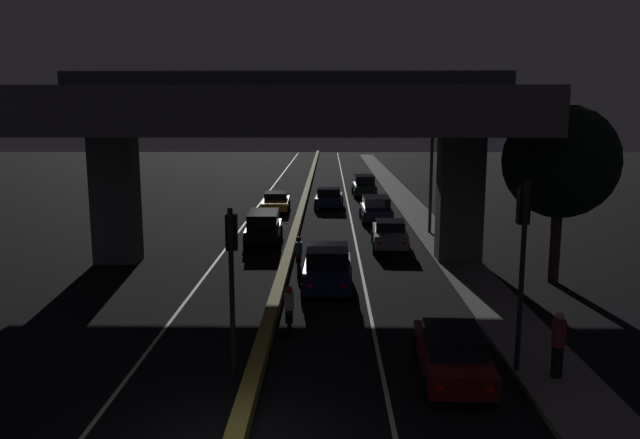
# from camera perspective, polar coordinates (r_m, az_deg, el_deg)

# --- Properties ---
(lane_line_left_inner) EXTENTS (0.12, 126.00, 0.00)m
(lane_line_left_inner) POSITION_cam_1_polar(r_m,az_deg,el_deg) (47.80, -5.67, 1.26)
(lane_line_left_inner) COLOR beige
(lane_line_left_inner) RESTS_ON ground_plane
(lane_line_right_inner) EXTENTS (0.12, 126.00, 0.00)m
(lane_line_right_inner) POSITION_cam_1_polar(r_m,az_deg,el_deg) (47.51, 2.60, 1.25)
(lane_line_right_inner) COLOR beige
(lane_line_right_inner) RESTS_ON ground_plane
(median_divider) EXTENTS (0.43, 126.00, 0.40)m
(median_divider) POSITION_cam_1_polar(r_m,az_deg,el_deg) (47.50, -1.55, 1.49)
(median_divider) COLOR olive
(median_divider) RESTS_ON ground_plane
(sidewalk_right) EXTENTS (2.14, 126.00, 0.17)m
(sidewalk_right) POSITION_cam_1_polar(r_m,az_deg,el_deg) (41.02, 9.32, -0.12)
(sidewalk_right) COLOR slate
(sidewalk_right) RESTS_ON ground_plane
(elevated_overpass) EXTENTS (20.65, 13.54, 8.89)m
(elevated_overpass) POSITION_cam_1_polar(r_m,az_deg,el_deg) (28.94, -3.11, 9.37)
(elevated_overpass) COLOR #5B5956
(elevated_overpass) RESTS_ON ground_plane
(traffic_light_left_of_median) EXTENTS (0.30, 0.49, 4.57)m
(traffic_light_left_of_median) POSITION_cam_1_polar(r_m,az_deg,el_deg) (16.79, -8.07, -3.81)
(traffic_light_left_of_median) COLOR black
(traffic_light_left_of_median) RESTS_ON ground_plane
(traffic_light_right_of_median) EXTENTS (0.30, 0.49, 5.29)m
(traffic_light_right_of_median) POSITION_cam_1_polar(r_m,az_deg,el_deg) (17.25, 18.01, -2.22)
(traffic_light_right_of_median) COLOR black
(traffic_light_right_of_median) RESTS_ON ground_plane
(street_lamp) EXTENTS (1.96, 0.32, 7.44)m
(street_lamp) POSITION_cam_1_polar(r_m,az_deg,el_deg) (36.15, 9.75, 5.46)
(street_lamp) COLOR #2D2D30
(street_lamp) RESTS_ON ground_plane
(car_dark_red_lead) EXTENTS (1.95, 4.19, 1.42)m
(car_dark_red_lead) POSITION_cam_1_polar(r_m,az_deg,el_deg) (17.28, 11.99, -11.83)
(car_dark_red_lead) COLOR #591414
(car_dark_red_lead) RESTS_ON ground_plane
(car_dark_blue_second) EXTENTS (2.04, 4.08, 1.76)m
(car_dark_blue_second) POSITION_cam_1_polar(r_m,az_deg,el_deg) (24.95, 0.70, -4.46)
(car_dark_blue_second) COLOR #141938
(car_dark_blue_second) RESTS_ON ground_plane
(car_silver_third) EXTENTS (1.98, 4.25, 1.49)m
(car_silver_third) POSITION_cam_1_polar(r_m,az_deg,el_deg) (32.75, 6.38, -1.33)
(car_silver_third) COLOR gray
(car_silver_third) RESTS_ON ground_plane
(car_dark_blue_fourth) EXTENTS (2.06, 4.29, 1.63)m
(car_dark_blue_fourth) POSITION_cam_1_polar(r_m,az_deg,el_deg) (40.78, 5.14, 1.01)
(car_dark_blue_fourth) COLOR #141938
(car_dark_blue_fourth) RESTS_ON ground_plane
(car_dark_blue_fifth) EXTENTS (2.19, 4.11, 1.50)m
(car_dark_blue_fifth) POSITION_cam_1_polar(r_m,az_deg,el_deg) (46.27, 0.83, 1.97)
(car_dark_blue_fifth) COLOR #141938
(car_dark_blue_fifth) RESTS_ON ground_plane
(car_dark_green_sixth) EXTENTS (2.04, 4.43, 1.80)m
(car_dark_green_sixth) POSITION_cam_1_polar(r_m,az_deg,el_deg) (52.91, 4.05, 3.12)
(car_dark_green_sixth) COLOR black
(car_dark_green_sixth) RESTS_ON ground_plane
(car_black_lead_oncoming) EXTENTS (2.06, 4.33, 1.72)m
(car_black_lead_oncoming) POSITION_cam_1_polar(r_m,az_deg,el_deg) (34.05, -5.19, -0.61)
(car_black_lead_oncoming) COLOR black
(car_black_lead_oncoming) RESTS_ON ground_plane
(car_taxi_yellow_second_oncoming) EXTENTS (2.05, 4.40, 1.37)m
(car_taxi_yellow_second_oncoming) POSITION_cam_1_polar(r_m,az_deg,el_deg) (44.96, -4.05, 1.65)
(car_taxi_yellow_second_oncoming) COLOR gold
(car_taxi_yellow_second_oncoming) RESTS_ON ground_plane
(motorcycle_black_filtering_near) EXTENTS (0.33, 1.95, 1.45)m
(motorcycle_black_filtering_near) POSITION_cam_1_polar(r_m,az_deg,el_deg) (20.66, -2.83, -8.35)
(motorcycle_black_filtering_near) COLOR black
(motorcycle_black_filtering_near) RESTS_ON ground_plane
(motorcycle_red_filtering_mid) EXTENTS (0.32, 1.78, 1.49)m
(motorcycle_red_filtering_mid) POSITION_cam_1_polar(r_m,az_deg,el_deg) (28.32, -1.95, -3.31)
(motorcycle_red_filtering_mid) COLOR black
(motorcycle_red_filtering_mid) RESTS_ON ground_plane
(pedestrian_on_sidewalk) EXTENTS (0.35, 0.35, 1.78)m
(pedestrian_on_sidewalk) POSITION_cam_1_polar(r_m,az_deg,el_deg) (17.71, 20.94, -10.62)
(pedestrian_on_sidewalk) COLOR black
(pedestrian_on_sidewalk) RESTS_ON sidewalk_right
(roadside_tree_kerbside_near) EXTENTS (4.65, 4.65, 7.42)m
(roadside_tree_kerbside_near) POSITION_cam_1_polar(r_m,az_deg,el_deg) (27.23, 21.13, 4.97)
(roadside_tree_kerbside_near) COLOR #38281C
(roadside_tree_kerbside_near) RESTS_ON ground_plane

